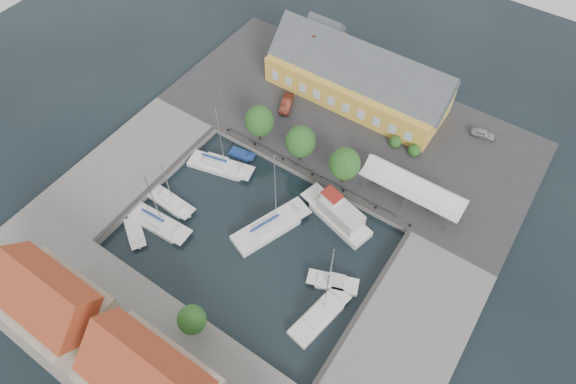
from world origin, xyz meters
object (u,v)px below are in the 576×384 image
object	(u,v)px
center_sailboat	(270,228)
launch_nw	(242,155)
warehouse	(355,77)
east_boat_c	(319,317)
car_silver	(483,134)
car_red	(287,103)
west_boat_a	(219,166)
west_boat_d	(159,224)
launch_sw	(135,233)
trawler	(338,215)
west_boat_c	(171,203)
tent_canopy	(413,187)
east_boat_b	(334,283)

from	to	relation	value
center_sailboat	launch_nw	bearing A→B (deg)	143.12
warehouse	launch_nw	distance (m)	21.54
east_boat_c	launch_nw	world-z (taller)	east_boat_c
car_silver	east_boat_c	xyz separation A→B (m)	(-5.47, -37.28, -1.34)
center_sailboat	launch_nw	xyz separation A→B (m)	(-10.80, 8.10, -0.27)
car_silver	car_red	size ratio (longest dim) A/B	0.80
east_boat_c	center_sailboat	bearing A→B (deg)	150.32
west_boat_a	west_boat_d	xyz separation A→B (m)	(-0.45, -12.16, -0.00)
west_boat_d	launch_sw	size ratio (longest dim) A/B	2.24
car_red	launch_nw	size ratio (longest dim) A/B	1.09
car_red	west_boat_a	bearing A→B (deg)	-117.68
car_red	trawler	world-z (taller)	trawler
car_red	center_sailboat	distance (m)	22.03
center_sailboat	east_boat_c	size ratio (longest dim) A/B	1.36
warehouse	west_boat_a	bearing A→B (deg)	-110.37
center_sailboat	west_boat_c	world-z (taller)	center_sailboat
car_silver	warehouse	bearing A→B (deg)	88.39
east_boat_c	west_boat_d	world-z (taller)	west_boat_d
launch_sw	car_red	bearing A→B (deg)	82.79
car_red	west_boat_a	distance (m)	15.06
trawler	launch_sw	size ratio (longest dim) A/B	2.07
tent_canopy	launch_sw	xyz separation A→B (m)	(-27.41, -24.40, -3.59)
car_silver	east_boat_b	world-z (taller)	east_boat_b
trawler	west_boat_d	bearing A→B (deg)	-143.68
east_boat_c	launch_sw	world-z (taller)	east_boat_c
trawler	launch_sw	world-z (taller)	trawler
car_red	east_boat_c	world-z (taller)	east_boat_c
launch_nw	east_boat_c	bearing A→B (deg)	-33.27
center_sailboat	launch_sw	distance (m)	17.60
east_boat_c	launch_sw	bearing A→B (deg)	-171.94
west_boat_a	west_boat_c	distance (m)	8.83
car_silver	launch_sw	xyz separation A→B (m)	(-31.47, -40.96, -1.51)
car_silver	west_boat_a	world-z (taller)	west_boat_a
trawler	west_boat_d	size ratio (longest dim) A/B	0.92
car_red	east_boat_b	world-z (taller)	east_boat_b
east_boat_b	launch_nw	bearing A→B (deg)	155.24
center_sailboat	west_boat_d	size ratio (longest dim) A/B	1.23
warehouse	west_boat_d	size ratio (longest dim) A/B	2.37
west_boat_c	car_silver	bearing A→B (deg)	48.57
launch_nw	west_boat_a	bearing A→B (deg)	-109.16
west_boat_c	tent_canopy	bearing A→B (deg)	34.39
center_sailboat	trawler	size ratio (longest dim) A/B	1.33
car_red	east_boat_c	bearing A→B (deg)	-70.96
launch_nw	launch_sw	bearing A→B (deg)	-100.39
car_silver	car_red	distance (m)	29.88
west_boat_a	tent_canopy	bearing A→B (deg)	20.67
car_red	trawler	size ratio (longest dim) A/B	0.40
west_boat_a	warehouse	bearing A→B (deg)	69.63
launch_sw	east_boat_b	bearing A→B (deg)	18.42
warehouse	west_boat_a	xyz separation A→B (m)	(-8.69, -23.40, -4.16)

